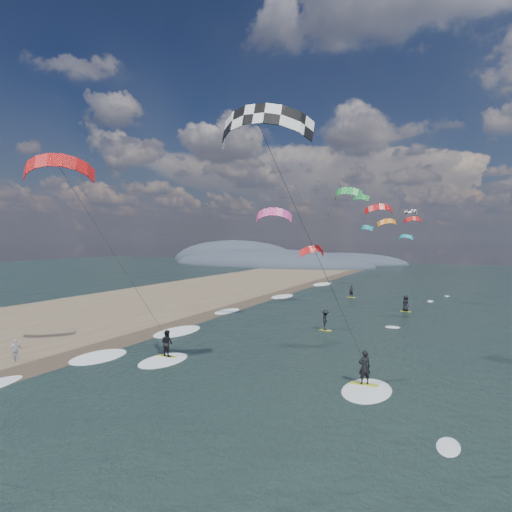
% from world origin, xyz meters
% --- Properties ---
extents(ground, '(260.00, 260.00, 0.00)m').
position_xyz_m(ground, '(0.00, 0.00, 0.00)').
color(ground, black).
rests_on(ground, ground).
extents(sand_strip, '(26.00, 240.00, 0.00)m').
position_xyz_m(sand_strip, '(-24.00, 10.00, 0.00)').
color(sand_strip, brown).
rests_on(sand_strip, ground).
extents(wet_sand_strip, '(3.00, 240.00, 0.00)m').
position_xyz_m(wet_sand_strip, '(-12.00, 10.00, 0.00)').
color(wet_sand_strip, '#382D23').
rests_on(wet_sand_strip, ground).
extents(coastal_hills, '(80.00, 41.00, 15.00)m').
position_xyz_m(coastal_hills, '(-44.84, 107.86, 0.00)').
color(coastal_hills, '#3D4756').
rests_on(coastal_hills, ground).
extents(kitesurfer_near_a, '(7.98, 8.46, 15.09)m').
position_xyz_m(kitesurfer_near_a, '(4.34, 3.30, 11.64)').
color(kitesurfer_near_a, '#ABBF21').
rests_on(kitesurfer_near_a, ground).
extents(kitesurfer_near_b, '(7.22, 9.28, 13.97)m').
position_xyz_m(kitesurfer_near_b, '(-8.40, 3.74, 9.22)').
color(kitesurfer_near_b, '#ABBF21').
rests_on(kitesurfer_near_b, ground).
extents(far_kitesurfers, '(9.28, 22.99, 1.86)m').
position_xyz_m(far_kitesurfers, '(2.75, 28.79, 0.92)').
color(far_kitesurfers, '#ABBF21').
rests_on(far_kitesurfers, ground).
extents(bg_kite_field, '(12.23, 76.56, 9.11)m').
position_xyz_m(bg_kite_field, '(-0.11, 53.01, 11.49)').
color(bg_kite_field, teal).
rests_on(bg_kite_field, ground).
extents(shoreline_surf, '(2.40, 79.40, 0.11)m').
position_xyz_m(shoreline_surf, '(-10.80, 14.75, 0.00)').
color(shoreline_surf, white).
rests_on(shoreline_surf, ground).
extents(beach_walker, '(0.75, 0.95, 1.50)m').
position_xyz_m(beach_walker, '(-14.48, 2.68, 0.75)').
color(beach_walker, silver).
rests_on(beach_walker, ground).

